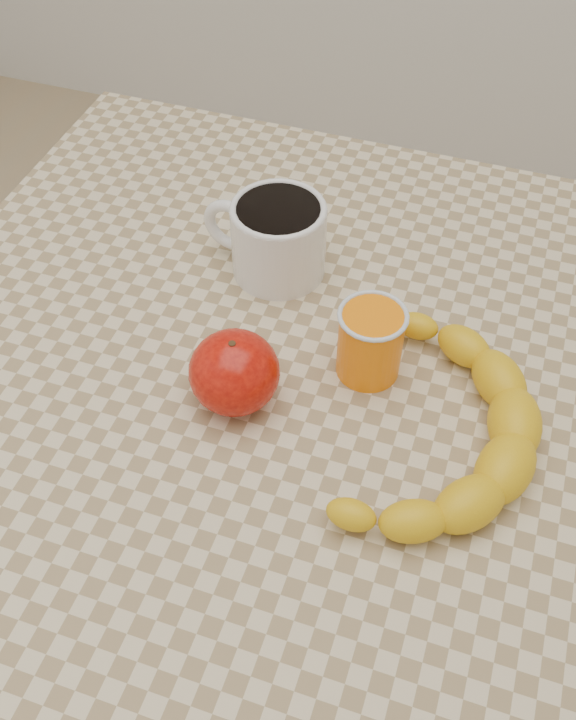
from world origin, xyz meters
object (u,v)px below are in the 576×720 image
(orange_juice_glass, at_px, (370,341))
(banana, at_px, (437,428))
(coffee_mug, at_px, (276,236))
(apple, at_px, (234,372))
(table, at_px, (288,428))

(orange_juice_glass, height_order, banana, orange_juice_glass)
(banana, bearing_deg, orange_juice_glass, 150.68)
(coffee_mug, xyz_separation_m, apple, (0.02, -0.18, -0.01))
(coffee_mug, bearing_deg, apple, -82.65)
(coffee_mug, bearing_deg, table, -66.66)
(table, height_order, apple, apple)
(table, xyz_separation_m, orange_juice_glass, (0.07, 0.03, 0.12))
(coffee_mug, xyz_separation_m, banana, (0.21, -0.17, -0.02))
(table, relative_size, banana, 2.43)
(orange_juice_glass, distance_m, apple, 0.13)
(apple, bearing_deg, orange_juice_glass, 34.99)
(coffee_mug, relative_size, apple, 1.46)
(apple, distance_m, banana, 0.18)
(orange_juice_glass, relative_size, banana, 0.23)
(banana, bearing_deg, table, 177.36)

